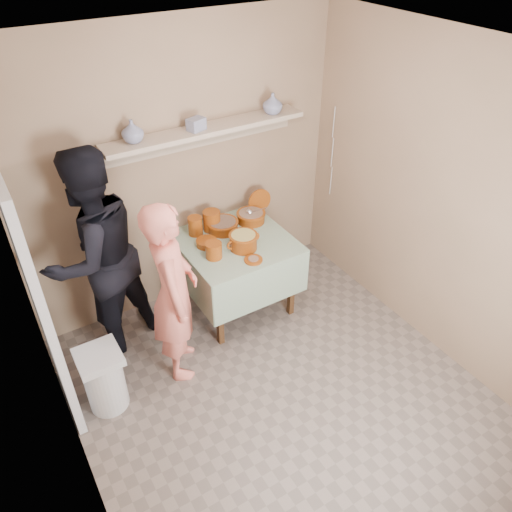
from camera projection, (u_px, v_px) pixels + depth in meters
ground at (289, 406)px, 3.96m from camera, size 3.50×3.50×0.00m
tile_panel at (40, 307)px, 3.41m from camera, size 0.06×0.70×2.00m
plate_stack_a at (195, 226)px, 4.53m from camera, size 0.13×0.13×0.18m
plate_stack_b at (212, 221)px, 4.59m from camera, size 0.16×0.16×0.19m
bowl_stack at (214, 250)px, 4.25m from camera, size 0.14×0.14×0.14m
empty_bowl at (207, 243)px, 4.42m from camera, size 0.19×0.19×0.05m
propped_lid at (260, 201)px, 4.84m from camera, size 0.24×0.04×0.24m
vase_right at (273, 103)px, 4.36m from camera, size 0.22×0.22×0.18m
vase_left at (132, 131)px, 3.85m from camera, size 0.19×0.19×0.18m
ceramic_box at (196, 124)px, 4.07m from camera, size 0.17×0.14×0.10m
person_cook at (174, 293)px, 3.86m from camera, size 0.56×0.68×1.59m
person_helper at (95, 256)px, 4.02m from camera, size 1.10×0.99×1.86m
room_shell at (299, 237)px, 3.01m from camera, size 3.04×3.54×2.62m
serving_table at (235, 251)px, 4.57m from camera, size 0.97×0.97×0.76m
cazuela_meat_a at (223, 225)px, 4.60m from camera, size 0.30×0.30×0.10m
cazuela_meat_b at (251, 216)px, 4.73m from camera, size 0.28×0.28×0.10m
ladle at (250, 212)px, 4.69m from camera, size 0.08×0.26×0.19m
cazuela_rice at (243, 240)px, 4.35m from camera, size 0.33×0.25×0.14m
front_plate at (253, 260)px, 4.24m from camera, size 0.16×0.16×0.03m
wall_shelf at (205, 131)px, 4.20m from camera, size 1.80×0.25×0.21m
trash_bin at (104, 379)px, 3.81m from camera, size 0.32×0.32×0.56m
electrical_cord at (332, 153)px, 4.87m from camera, size 0.01×0.05×0.90m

